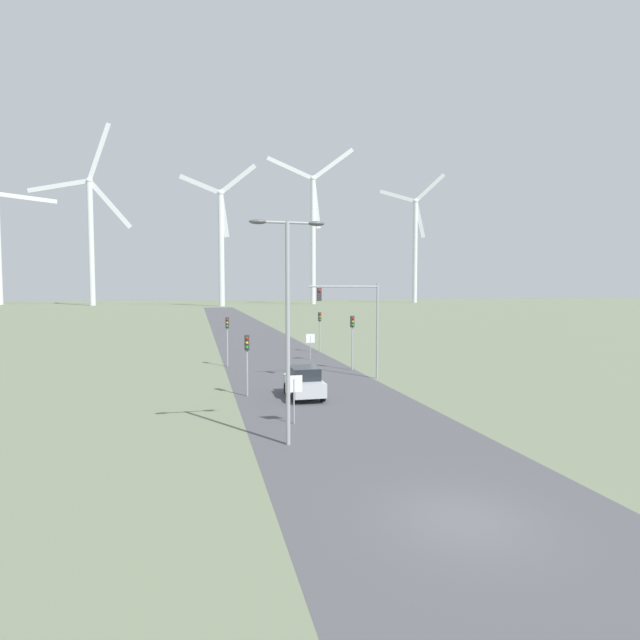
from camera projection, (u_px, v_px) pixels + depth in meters
ground_plane at (463, 519)px, 13.78m from camera, size 600.00×600.00×0.00m
road_surface at (258, 342)px, 60.30m from camera, size 10.00×240.00×0.01m
streetlamp at (288, 304)px, 20.05m from camera, size 3.06×0.32×9.11m
stop_sign_near at (294, 390)px, 23.48m from camera, size 0.81×0.07×2.31m
stop_sign_far at (310, 342)px, 44.97m from camera, size 0.81×0.07×2.35m
traffic_light_post_near_left at (247, 351)px, 29.51m from camera, size 0.28×0.34×3.65m
traffic_light_post_near_right at (352, 331)px, 39.09m from camera, size 0.28×0.34×4.29m
traffic_light_post_mid_left at (227, 331)px, 40.88m from camera, size 0.28×0.34×4.08m
traffic_light_post_mid_right at (320, 323)px, 50.12m from camera, size 0.28×0.33×4.07m
traffic_light_mast_overhead at (355, 311)px, 34.95m from camera, size 5.07×0.35×6.81m
car_approaching at (304, 382)px, 29.27m from camera, size 1.88×4.11×1.83m
wind_turbine_left at (91, 228)px, 196.58m from camera, size 39.06×6.70×71.56m
wind_turbine_center at (221, 237)px, 188.89m from camera, size 28.58×8.26×53.54m
wind_turbine_right at (313, 228)px, 215.59m from camera, size 37.14×6.80×67.35m
wind_turbine_far_right at (415, 241)px, 241.63m from camera, size 28.59×13.42×61.69m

